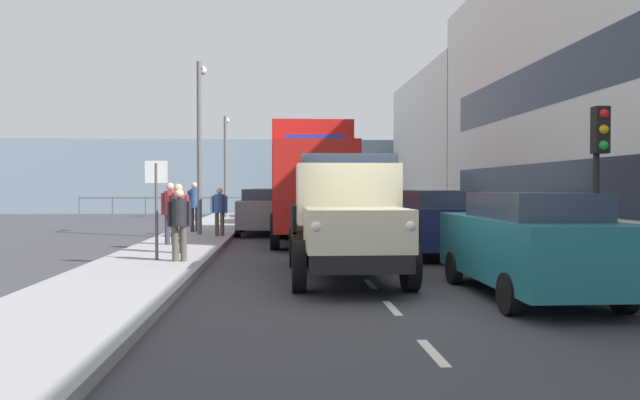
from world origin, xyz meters
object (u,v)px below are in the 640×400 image
lamp_post_promenade (200,131)px  street_sign (156,192)px  car_silver_oppositeside_2 (268,203)px  lamp_post_far (226,156)px  pedestrian_couple_a (178,212)px  car_teal_kerbside_near (528,243)px  car_grey_oppositeside_0 (262,211)px  car_maroon_oppositeside_1 (266,206)px  pedestrian_strolling (195,203)px  pedestrian_with_bag (179,219)px  lorry_cargo_red (310,179)px  car_navy_kerbside_1 (436,222)px  pedestrian_couple_b (170,208)px  truck_vintage_cream (347,219)px  traffic_light_near (599,152)px  pedestrian_by_lamp (220,208)px

lamp_post_promenade → street_sign: lamp_post_promenade is taller
car_silver_oppositeside_2 → street_sign: (2.09, 20.64, 0.79)m
lamp_post_far → pedestrian_couple_a: bearing=91.5°
car_teal_kerbside_near → car_grey_oppositeside_0: 14.52m
car_maroon_oppositeside_1 → car_silver_oppositeside_2: size_ratio=0.93×
car_teal_kerbside_near → lamp_post_promenade: 14.10m
car_teal_kerbside_near → pedestrian_strolling: 14.93m
car_teal_kerbside_near → pedestrian_with_bag: bearing=-32.6°
lorry_cargo_red → pedestrian_couple_a: lorry_cargo_red is taller
lorry_cargo_red → pedestrian_with_bag: 7.49m
lorry_cargo_red → car_navy_kerbside_1: bearing=123.0°
pedestrian_couple_a → car_grey_oppositeside_0: bearing=-103.0°
car_navy_kerbside_1 → car_silver_oppositeside_2: size_ratio=0.95×
pedestrian_couple_b → truck_vintage_cream: bearing=126.4°
lamp_post_far → lamp_post_promenade: bearing=90.9°
car_teal_kerbside_near → car_grey_oppositeside_0: size_ratio=1.05×
car_maroon_oppositeside_1 → pedestrian_with_bag: (1.53, 15.58, 0.20)m
pedestrian_couple_b → street_sign: street_sign is taller
car_maroon_oppositeside_1 → traffic_light_near: size_ratio=1.26×
car_maroon_oppositeside_1 → pedestrian_with_bag: 15.66m
car_teal_kerbside_near → traffic_light_near: bearing=-141.1°
truck_vintage_cream → street_sign: bearing=-29.4°
pedestrian_couple_b → pedestrian_by_lamp: pedestrian_couple_b is taller
car_navy_kerbside_1 → pedestrian_couple_b: 7.52m
lorry_cargo_red → lamp_post_far: 14.10m
truck_vintage_cream → lorry_cargo_red: lorry_cargo_red is taller
pedestrian_couple_b → pedestrian_strolling: (0.01, -5.01, 0.03)m
truck_vintage_cream → street_sign: 4.73m
car_navy_kerbside_1 → pedestrian_couple_a: size_ratio=2.38×
car_navy_kerbside_1 → pedestrian_by_lamp: (6.12, -5.06, 0.21)m
pedestrian_with_bag → pedestrian_by_lamp: 7.02m
truck_vintage_cream → pedestrian_strolling: size_ratio=3.10×
lorry_cargo_red → car_grey_oppositeside_0: size_ratio=1.93×
car_teal_kerbside_near → pedestrian_with_bag: (6.31, -4.03, 0.19)m
truck_vintage_cream → car_teal_kerbside_near: bearing=143.9°
truck_vintage_cream → pedestrian_couple_b: size_ratio=3.18×
pedestrian_strolling → lamp_post_promenade: (-0.34, 1.10, 2.53)m
pedestrian_strolling → car_silver_oppositeside_2: bearing=-101.6°
pedestrian_couple_b → pedestrian_strolling: size_ratio=0.98×
lamp_post_promenade → street_sign: (-0.02, 7.63, -2.08)m
car_navy_kerbside_1 → pedestrian_couple_b: (7.22, -2.07, 0.30)m
truck_vintage_cream → car_silver_oppositeside_2: 23.03m
pedestrian_with_bag → car_navy_kerbside_1: bearing=-162.8°
truck_vintage_cream → lorry_cargo_red: bearing=-88.1°
car_silver_oppositeside_2 → lamp_post_promenade: size_ratio=0.72×
car_grey_oppositeside_0 → pedestrian_with_bag: (1.53, 9.68, 0.20)m
car_grey_oppositeside_0 → lamp_post_far: bearing=-77.6°
truck_vintage_cream → pedestrian_with_bag: truck_vintage_cream is taller
car_navy_kerbside_1 → car_grey_oppositeside_0: same height
truck_vintage_cream → pedestrian_with_bag: bearing=-29.6°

